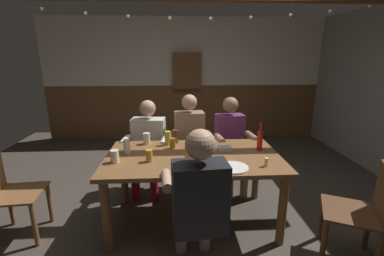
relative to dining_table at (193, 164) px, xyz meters
name	(u,v)px	position (x,y,z in m)	size (l,w,h in m)	color
ground_plane	(192,213)	(0.00, 0.12, -0.65)	(6.78, 6.78, 0.00)	#423A33
back_wall_upper	(184,52)	(0.00, 3.01, 1.12)	(5.55, 0.12, 1.32)	silver
back_wall_wainscot	(184,112)	(0.00, 3.01, -0.09)	(5.55, 0.12, 1.11)	brown
dining_table	(193,164)	(0.00, 0.00, 0.00)	(1.74, 0.99, 0.74)	brown
person_0	(148,142)	(-0.53, 0.72, 0.00)	(0.58, 0.55, 1.18)	silver
person_1	(190,139)	(0.01, 0.72, 0.03)	(0.53, 0.54, 1.24)	#997F60
person_2	(231,141)	(0.53, 0.71, 0.01)	(0.53, 0.54, 1.21)	#6B2D66
person_3	(198,198)	(-0.01, -0.73, 0.04)	(0.56, 0.55, 1.24)	black
chair_empty_near_right	(8,192)	(-1.76, -0.15, -0.17)	(0.48, 0.48, 0.88)	brown
chair_empty_near_left	(363,211)	(1.36, -0.66, -0.17)	(0.59, 0.59, 0.88)	brown
table_candle	(266,162)	(0.64, -0.31, 0.14)	(0.04, 0.04, 0.08)	#F9E08C
condiment_caddy	(224,149)	(0.34, 0.11, 0.12)	(0.14, 0.10, 0.05)	#B2B7BC
plate_0	(233,167)	(0.34, -0.34, 0.10)	(0.28, 0.28, 0.01)	white
bottle_0	(208,159)	(0.12, -0.30, 0.18)	(0.06, 0.06, 0.21)	#593314
bottle_1	(260,140)	(0.71, 0.11, 0.21)	(0.06, 0.06, 0.29)	red
pint_glass_0	(168,138)	(-0.26, 0.34, 0.18)	(0.07, 0.07, 0.16)	#E5C64C
pint_glass_1	(149,156)	(-0.42, -0.13, 0.16)	(0.06, 0.06, 0.12)	gold
pint_glass_2	(175,136)	(-0.18, 0.42, 0.17)	(0.08, 0.08, 0.15)	#4C2D19
pint_glass_3	(189,153)	(-0.05, -0.13, 0.17)	(0.07, 0.07, 0.16)	gold
pint_glass_4	(127,147)	(-0.67, 0.10, 0.17)	(0.07, 0.07, 0.14)	white
pint_glass_5	(147,138)	(-0.50, 0.39, 0.16)	(0.08, 0.08, 0.13)	white
pint_glass_6	(115,156)	(-0.75, -0.13, 0.16)	(0.08, 0.08, 0.12)	white
pint_glass_7	(173,143)	(-0.21, 0.22, 0.15)	(0.06, 0.06, 0.11)	gold
wall_dart_cabinet	(187,71)	(0.05, 2.88, 0.76)	(0.56, 0.15, 0.70)	brown
string_lights	(190,13)	(0.00, 0.50, 1.50)	(3.92, 0.04, 0.17)	#F9EAB2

